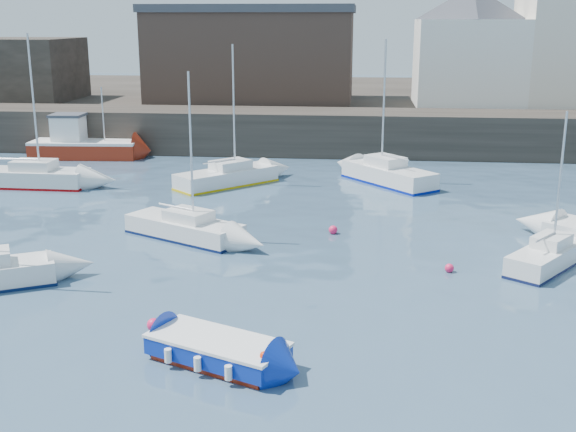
# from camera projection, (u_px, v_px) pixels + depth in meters

# --- Properties ---
(water) EXTENTS (220.00, 220.00, 0.00)m
(water) POSITION_uv_depth(u_px,v_px,m) (241.00, 395.00, 18.49)
(water) COLOR #2D4760
(water) RESTS_ON ground
(quay_wall) EXTENTS (90.00, 5.00, 3.00)m
(quay_wall) POSITION_uv_depth(u_px,v_px,m) (320.00, 132.00, 51.68)
(quay_wall) COLOR #28231E
(quay_wall) RESTS_ON ground
(land_strip) EXTENTS (90.00, 32.00, 2.80)m
(land_strip) POSITION_uv_depth(u_px,v_px,m) (331.00, 105.00, 68.98)
(land_strip) COLOR #28231E
(land_strip) RESTS_ON ground
(bldg_east_d) EXTENTS (11.14, 11.14, 8.95)m
(bldg_east_d) POSITION_uv_depth(u_px,v_px,m) (469.00, 45.00, 55.30)
(bldg_east_d) COLOR white
(bldg_east_d) RESTS_ON land_strip
(warehouse) EXTENTS (16.40, 10.40, 7.60)m
(warehouse) POSITION_uv_depth(u_px,v_px,m) (253.00, 53.00, 58.59)
(warehouse) COLOR #3D2D26
(warehouse) RESTS_ON land_strip
(blue_dinghy) EXTENTS (4.32, 3.17, 0.76)m
(blue_dinghy) POSITION_uv_depth(u_px,v_px,m) (218.00, 349.00, 20.09)
(blue_dinghy) COLOR maroon
(blue_dinghy) RESTS_ON ground
(fishing_boat) EXTENTS (7.48, 3.17, 4.86)m
(fishing_boat) POSITION_uv_depth(u_px,v_px,m) (82.00, 144.00, 50.05)
(fishing_boat) COLOR maroon
(fishing_boat) RESTS_ON ground
(sailboat_b) EXTENTS (5.80, 4.28, 7.24)m
(sailboat_b) POSITION_uv_depth(u_px,v_px,m) (185.00, 228.00, 31.64)
(sailboat_b) COLOR white
(sailboat_b) RESTS_ON ground
(sailboat_c) EXTENTS (3.92, 4.53, 6.02)m
(sailboat_c) POSITION_uv_depth(u_px,v_px,m) (548.00, 256.00, 27.86)
(sailboat_c) COLOR white
(sailboat_c) RESTS_ON ground
(sailboat_e) EXTENTS (6.70, 2.23, 8.58)m
(sailboat_e) POSITION_uv_depth(u_px,v_px,m) (30.00, 177.00, 41.38)
(sailboat_e) COLOR white
(sailboat_e) RESTS_ON ground
(sailboat_f) EXTENTS (5.60, 6.15, 8.23)m
(sailboat_f) POSITION_uv_depth(u_px,v_px,m) (388.00, 174.00, 42.07)
(sailboat_f) COLOR white
(sailboat_f) RESTS_ON ground
(sailboat_h) EXTENTS (5.73, 5.82, 7.97)m
(sailboat_h) POSITION_uv_depth(u_px,v_px,m) (227.00, 176.00, 41.69)
(sailboat_h) COLOR white
(sailboat_h) RESTS_ON ground
(buoy_near) EXTENTS (0.41, 0.41, 0.41)m
(buoy_near) POSITION_uv_depth(u_px,v_px,m) (154.00, 330.00, 22.34)
(buoy_near) COLOR #F31F55
(buoy_near) RESTS_ON ground
(buoy_mid) EXTENTS (0.34, 0.34, 0.34)m
(buoy_mid) POSITION_uv_depth(u_px,v_px,m) (449.00, 272.00, 27.49)
(buoy_mid) COLOR #F31F55
(buoy_mid) RESTS_ON ground
(buoy_far) EXTENTS (0.40, 0.40, 0.40)m
(buoy_far) POSITION_uv_depth(u_px,v_px,m) (333.00, 234.00, 32.39)
(buoy_far) COLOR #F31F55
(buoy_far) RESTS_ON ground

